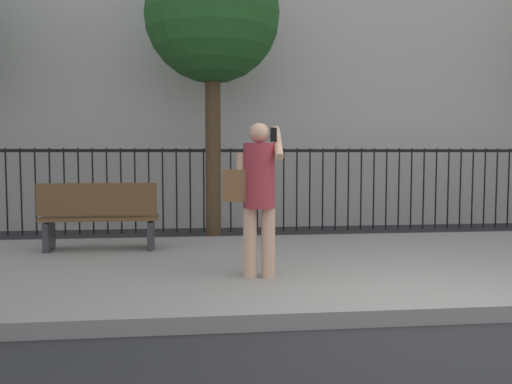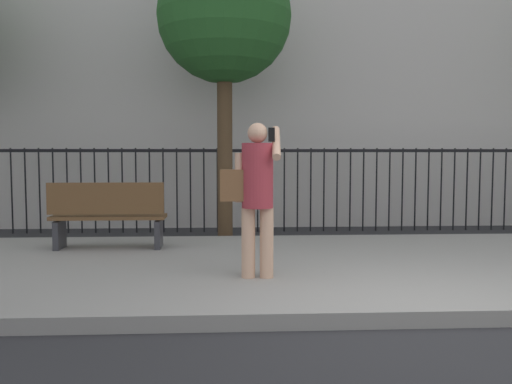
% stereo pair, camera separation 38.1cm
% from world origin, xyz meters
% --- Properties ---
extents(ground_plane, '(60.00, 60.00, 0.00)m').
position_xyz_m(ground_plane, '(0.00, 0.00, 0.00)').
color(ground_plane, '#28282B').
extents(sidewalk, '(28.00, 4.40, 0.15)m').
position_xyz_m(sidewalk, '(0.00, 2.20, 0.07)').
color(sidewalk, gray).
rests_on(sidewalk, ground).
extents(building_facade, '(28.00, 4.00, 9.14)m').
position_xyz_m(building_facade, '(0.00, 8.50, 4.57)').
color(building_facade, '#BCB7B2').
rests_on(building_facade, ground).
extents(iron_fence, '(12.03, 0.04, 1.60)m').
position_xyz_m(iron_fence, '(0.00, 5.90, 1.02)').
color(iron_fence, black).
rests_on(iron_fence, ground).
extents(pedestrian_on_phone, '(0.66, 0.49, 1.68)m').
position_xyz_m(pedestrian_on_phone, '(-1.43, 1.38, 1.13)').
color(pedestrian_on_phone, tan).
rests_on(pedestrian_on_phone, sidewalk).
extents(street_bench, '(1.60, 0.45, 0.95)m').
position_xyz_m(street_bench, '(-3.42, 3.25, 0.65)').
color(street_bench, brown).
rests_on(street_bench, sidewalk).
extents(street_tree_far, '(2.30, 2.30, 5.00)m').
position_xyz_m(street_tree_far, '(-1.77, 5.02, 3.81)').
color(street_tree_far, '#4C3823').
rests_on(street_tree_far, ground).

